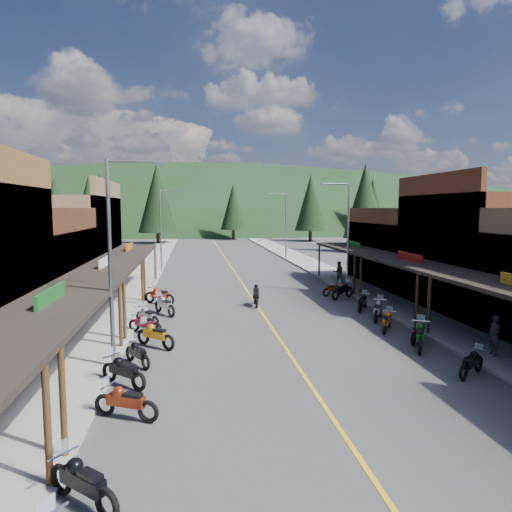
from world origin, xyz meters
name	(u,v)px	position (x,y,z in m)	size (l,w,h in m)	color
ground	(269,324)	(0.00, 0.00, 0.00)	(220.00, 220.00, 0.00)	#38383A
centerline	(235,272)	(0.00, 20.00, 0.01)	(0.15, 90.00, 0.01)	gold
sidewalk_west	(143,273)	(-8.70, 20.00, 0.07)	(3.40, 94.00, 0.15)	gray
sidewalk_east	(322,270)	(8.70, 20.00, 0.07)	(3.40, 94.00, 0.15)	gray
shop_west_2	(6,278)	(-13.75, 1.70, 2.53)	(10.90, 9.00, 6.20)	#3F2111
shop_west_3	(58,245)	(-13.78, 11.30, 3.52)	(10.90, 10.20, 8.20)	brown
shop_east_2	(489,252)	(13.78, 1.70, 3.52)	(10.90, 9.00, 8.20)	#562B19
shop_east_3	(412,253)	(13.75, 11.30, 2.53)	(10.90, 10.20, 6.20)	#4C2D16
streetlight_0	(114,254)	(-6.95, -6.00, 4.46)	(2.16, 0.18, 8.00)	gray
streetlight_1	(162,226)	(-6.95, 22.00, 4.46)	(2.16, 0.18, 8.00)	gray
streetlight_2	(346,232)	(6.95, 8.00, 4.46)	(2.16, 0.18, 8.00)	gray
streetlight_3	(285,223)	(6.95, 30.00, 4.46)	(2.16, 0.18, 8.00)	gray
ridge_hill	(204,226)	(0.00, 135.00, 0.00)	(310.00, 140.00, 60.00)	black
pine_1	(89,203)	(-24.00, 70.00, 7.24)	(5.88, 5.88, 12.50)	black
pine_2	(157,198)	(-10.00, 58.00, 7.99)	(6.72, 6.72, 14.00)	black
pine_3	(233,207)	(4.00, 66.00, 6.48)	(5.04, 5.04, 11.00)	black
pine_4	(311,203)	(18.00, 60.00, 7.24)	(5.88, 5.88, 12.50)	black
pine_5	(368,200)	(34.00, 72.00, 7.99)	(6.72, 6.72, 14.00)	black
pine_6	(439,207)	(46.00, 64.00, 6.48)	(5.04, 5.04, 11.00)	black
pine_7	(55,203)	(-32.00, 76.00, 7.24)	(5.88, 5.88, 12.50)	black
pine_8	(55,210)	(-22.00, 40.00, 5.98)	(4.48, 4.48, 10.00)	black
pine_9	(372,207)	(24.00, 45.00, 6.38)	(4.93, 4.93, 10.80)	black
pine_10	(101,204)	(-18.00, 50.00, 6.78)	(5.38, 5.38, 11.60)	black
pine_11	(365,201)	(20.00, 38.00, 7.19)	(5.82, 5.82, 12.40)	black
bike_west_2	(83,480)	(-6.35, -14.29, 0.60)	(0.70, 2.11, 1.21)	black
bike_west_3	(126,400)	(-6.03, -10.34, 0.59)	(0.69, 2.07, 1.18)	maroon
bike_west_4	(123,369)	(-6.47, -7.76, 0.61)	(0.71, 2.13, 1.22)	black
bike_west_5	(137,352)	(-6.24, -5.65, 0.54)	(0.63, 1.88, 1.08)	black
bike_west_6	(155,334)	(-5.72, -3.38, 0.63)	(0.74, 2.21, 1.27)	#C0740D
bike_west_7	(145,322)	(-6.41, -0.92, 0.55)	(0.64, 1.92, 1.10)	maroon
bike_west_8	(147,315)	(-6.43, 0.44, 0.60)	(0.70, 2.09, 1.20)	gray
bike_west_9	(165,304)	(-5.69, 2.96, 0.63)	(0.74, 2.22, 1.27)	gray
bike_west_10	(159,294)	(-6.19, 5.99, 0.65)	(0.76, 2.27, 1.30)	#A6230B
bike_east_4	(472,362)	(6.12, -8.51, 0.54)	(0.63, 1.88, 1.08)	black
bike_east_5	(420,334)	(5.85, -5.18, 0.67)	(0.78, 2.34, 1.34)	#0E461B
bike_east_6	(418,331)	(6.28, -4.16, 0.53)	(0.62, 1.87, 1.07)	maroon
bike_east_7	(387,320)	(5.65, -2.20, 0.56)	(0.65, 1.94, 1.11)	#BB550D
bike_east_8	(378,309)	(6.09, 0.00, 0.64)	(0.74, 2.23, 1.27)	gray
bike_east_9	(362,301)	(6.15, 2.48, 0.56)	(0.66, 1.97, 1.13)	black
bike_east_10	(343,289)	(6.09, 6.05, 0.65)	(0.76, 2.29, 1.31)	black
bike_east_11	(333,288)	(5.83, 7.27, 0.53)	(0.62, 1.86, 1.06)	#B33D0C
rider_on_bike	(256,297)	(-0.11, 4.58, 0.58)	(0.72, 1.92, 1.44)	black
pedestrian_east_a	(494,335)	(8.19, -6.86, 1.00)	(0.62, 0.41, 1.69)	#2C2030
pedestrian_east_b	(338,272)	(7.65, 11.70, 1.03)	(0.86, 0.49, 1.77)	brown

